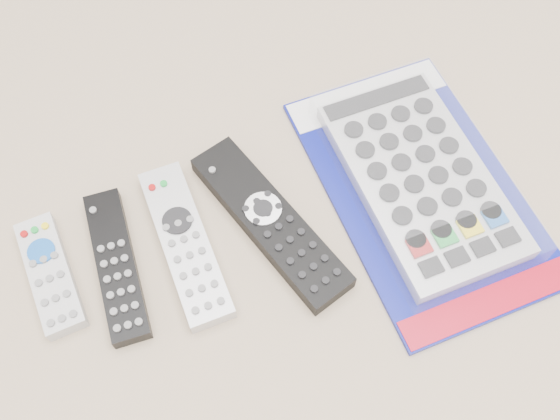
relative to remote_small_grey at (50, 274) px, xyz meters
name	(u,v)px	position (x,y,z in m)	size (l,w,h in m)	color
remote_small_grey	(50,274)	(0.00, 0.00, 0.00)	(0.05, 0.15, 0.02)	#B7B7BA
remote_slim_black	(117,265)	(0.07, -0.02, 0.00)	(0.07, 0.20, 0.02)	black
remote_silver_dvd	(185,244)	(0.16, -0.03, 0.00)	(0.07, 0.22, 0.02)	silver
remote_large_black	(270,222)	(0.26, -0.05, 0.00)	(0.11, 0.26, 0.03)	black
jumbo_remote_packaged	(421,178)	(0.46, -0.08, 0.01)	(0.25, 0.39, 0.05)	navy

